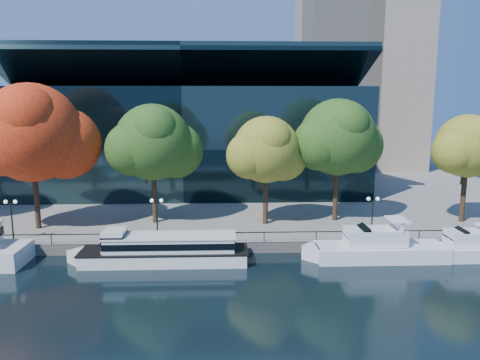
{
  "coord_description": "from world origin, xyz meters",
  "views": [
    {
      "loc": [
        1.11,
        -39.49,
        14.57
      ],
      "look_at": [
        2.88,
        8.0,
        6.18
      ],
      "focal_mm": 35.0,
      "sensor_mm": 36.0,
      "label": 1
    }
  ],
  "objects_px": {
    "lamp_0": "(11,211)",
    "lamp_2": "(373,207)",
    "cruiser_near": "(375,247)",
    "tree_1": "(33,135)",
    "tour_boat": "(160,249)",
    "tree_2": "(154,144)",
    "tree_4": "(339,139)",
    "cruiser_far": "(469,247)",
    "tree_3": "(267,151)",
    "lamp_1": "(157,209)",
    "tree_5": "(469,147)"
  },
  "relations": [
    {
      "from": "tree_2",
      "to": "lamp_2",
      "type": "xyz_separation_m",
      "value": [
        21.95,
        -6.35,
        -5.69
      ]
    },
    {
      "from": "cruiser_far",
      "to": "cruiser_near",
      "type": "bearing_deg",
      "value": 179.16
    },
    {
      "from": "cruiser_near",
      "to": "tree_4",
      "type": "bearing_deg",
      "value": 96.04
    },
    {
      "from": "tree_5",
      "to": "lamp_0",
      "type": "relative_size",
      "value": 2.94
    },
    {
      "from": "cruiser_far",
      "to": "tour_boat",
      "type": "bearing_deg",
      "value": 179.96
    },
    {
      "from": "tree_3",
      "to": "lamp_0",
      "type": "xyz_separation_m",
      "value": [
        -24.92,
        -5.35,
        -4.98
      ]
    },
    {
      "from": "cruiser_near",
      "to": "tree_5",
      "type": "height_order",
      "value": "tree_5"
    },
    {
      "from": "cruiser_near",
      "to": "tree_4",
      "type": "relative_size",
      "value": 0.97
    },
    {
      "from": "tour_boat",
      "to": "tree_2",
      "type": "height_order",
      "value": "tree_2"
    },
    {
      "from": "tree_4",
      "to": "lamp_0",
      "type": "distance_m",
      "value": 34.07
    },
    {
      "from": "cruiser_far",
      "to": "lamp_1",
      "type": "height_order",
      "value": "lamp_1"
    },
    {
      "from": "cruiser_near",
      "to": "tree_2",
      "type": "relative_size",
      "value": 1.01
    },
    {
      "from": "cruiser_far",
      "to": "lamp_2",
      "type": "xyz_separation_m",
      "value": [
        -7.87,
        3.85,
        2.91
      ]
    },
    {
      "from": "tree_5",
      "to": "tree_3",
      "type": "bearing_deg",
      "value": -179.78
    },
    {
      "from": "lamp_2",
      "to": "tour_boat",
      "type": "bearing_deg",
      "value": -169.28
    },
    {
      "from": "cruiser_near",
      "to": "tree_1",
      "type": "xyz_separation_m",
      "value": [
        -33.07,
        8.13,
        9.66
      ]
    },
    {
      "from": "cruiser_near",
      "to": "lamp_1",
      "type": "height_order",
      "value": "lamp_1"
    },
    {
      "from": "tree_4",
      "to": "tree_5",
      "type": "bearing_deg",
      "value": -4.46
    },
    {
      "from": "tour_boat",
      "to": "cruiser_near",
      "type": "relative_size",
      "value": 1.23
    },
    {
      "from": "tree_3",
      "to": "lamp_0",
      "type": "height_order",
      "value": "tree_3"
    },
    {
      "from": "tour_boat",
      "to": "lamp_2",
      "type": "height_order",
      "value": "lamp_2"
    },
    {
      "from": "cruiser_near",
      "to": "tree_4",
      "type": "height_order",
      "value": "tree_4"
    },
    {
      "from": "tour_boat",
      "to": "cruiser_far",
      "type": "height_order",
      "value": "cruiser_far"
    },
    {
      "from": "tree_1",
      "to": "tree_5",
      "type": "height_order",
      "value": "tree_1"
    },
    {
      "from": "tree_2",
      "to": "tree_5",
      "type": "xyz_separation_m",
      "value": [
        33.97,
        -0.91,
        -0.42
      ]
    },
    {
      "from": "tree_3",
      "to": "tree_5",
      "type": "height_order",
      "value": "tree_5"
    },
    {
      "from": "cruiser_near",
      "to": "tree_1",
      "type": "relative_size",
      "value": 0.87
    },
    {
      "from": "cruiser_far",
      "to": "lamp_2",
      "type": "distance_m",
      "value": 9.23
    },
    {
      "from": "tour_boat",
      "to": "tree_2",
      "type": "distance_m",
      "value": 13.29
    },
    {
      "from": "cruiser_far",
      "to": "tree_3",
      "type": "xyz_separation_m",
      "value": [
        -17.73,
        9.21,
        7.89
      ]
    },
    {
      "from": "tree_2",
      "to": "tree_4",
      "type": "relative_size",
      "value": 0.96
    },
    {
      "from": "tour_boat",
      "to": "lamp_2",
      "type": "xyz_separation_m",
      "value": [
        20.25,
        3.83,
        2.68
      ]
    },
    {
      "from": "tree_1",
      "to": "tree_2",
      "type": "xyz_separation_m",
      "value": [
        11.95,
        1.95,
        -1.17
      ]
    },
    {
      "from": "tree_4",
      "to": "tree_5",
      "type": "relative_size",
      "value": 1.14
    },
    {
      "from": "cruiser_near",
      "to": "lamp_0",
      "type": "relative_size",
      "value": 3.25
    },
    {
      "from": "cruiser_near",
      "to": "tree_1",
      "type": "bearing_deg",
      "value": 166.19
    },
    {
      "from": "tour_boat",
      "to": "tree_3",
      "type": "distance_m",
      "value": 15.84
    },
    {
      "from": "cruiser_far",
      "to": "tree_2",
      "type": "distance_m",
      "value": 32.66
    },
    {
      "from": "lamp_0",
      "to": "lamp_2",
      "type": "height_order",
      "value": "same"
    },
    {
      "from": "cruiser_near",
      "to": "lamp_2",
      "type": "height_order",
      "value": "lamp_2"
    },
    {
      "from": "tree_2",
      "to": "tree_4",
      "type": "bearing_deg",
      "value": 0.5
    },
    {
      "from": "lamp_2",
      "to": "cruiser_near",
      "type": "bearing_deg",
      "value": -102.54
    },
    {
      "from": "cruiser_near",
      "to": "tree_2",
      "type": "distance_m",
      "value": 24.89
    },
    {
      "from": "lamp_2",
      "to": "cruiser_far",
      "type": "bearing_deg",
      "value": -26.09
    },
    {
      "from": "tour_boat",
      "to": "lamp_1",
      "type": "xyz_separation_m",
      "value": [
        -0.75,
        3.83,
        2.68
      ]
    },
    {
      "from": "cruiser_near",
      "to": "lamp_0",
      "type": "height_order",
      "value": "lamp_0"
    },
    {
      "from": "tree_4",
      "to": "tree_5",
      "type": "xyz_separation_m",
      "value": [
        13.93,
        -1.09,
        -0.89
      ]
    },
    {
      "from": "tree_1",
      "to": "tree_3",
      "type": "bearing_deg",
      "value": 2.27
    },
    {
      "from": "tree_1",
      "to": "lamp_0",
      "type": "relative_size",
      "value": 3.74
    },
    {
      "from": "cruiser_near",
      "to": "tree_1",
      "type": "height_order",
      "value": "tree_1"
    }
  ]
}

